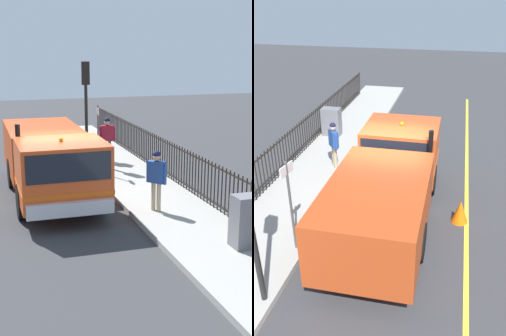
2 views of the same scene
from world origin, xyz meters
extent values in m
plane|color=#38383A|center=(0.00, 0.00, 0.00)|extent=(58.99, 58.99, 0.00)
cube|color=#A3A099|center=(2.73, 0.00, 0.08)|extent=(2.48, 26.82, 0.16)
cube|color=yellow|center=(-2.48, 0.00, 0.00)|extent=(0.12, 24.13, 0.01)
cube|color=#D84C1E|center=(-0.28, -1.21, 1.30)|extent=(2.31, 2.12, 1.64)
cube|color=black|center=(-0.28, -1.21, 1.66)|extent=(2.12, 2.16, 0.72)
cube|color=#B8411A|center=(-0.28, 2.35, 1.23)|extent=(2.31, 3.97, 1.50)
cube|color=silver|center=(-0.28, -2.35, 0.63)|extent=(2.19, 0.20, 0.36)
cube|color=#DB5914|center=(-0.28, -1.21, 0.94)|extent=(2.33, 2.14, 0.12)
cylinder|color=black|center=(0.75, -0.90, 0.48)|extent=(0.30, 0.96, 0.96)
cylinder|color=black|center=(-1.31, -0.89, 0.48)|extent=(0.30, 0.96, 0.96)
cylinder|color=black|center=(0.76, 2.35, 0.48)|extent=(0.30, 0.96, 0.96)
cylinder|color=black|center=(-1.31, 2.36, 0.48)|extent=(0.30, 0.96, 0.96)
sphere|color=orange|center=(-0.28, -1.21, 2.17)|extent=(0.12, 0.12, 0.12)
cylinder|color=black|center=(-1.28, -0.05, 1.46)|extent=(0.14, 0.14, 1.97)
cube|color=#264C99|center=(2.19, -1.75, 1.24)|extent=(0.46, 0.50, 0.59)
sphere|color=tan|center=(2.19, -1.75, 1.65)|extent=(0.22, 0.22, 0.22)
sphere|color=#14193F|center=(2.19, -1.75, 1.73)|extent=(0.21, 0.21, 0.21)
cylinder|color=tan|center=(2.24, -1.81, 0.55)|extent=(0.12, 0.12, 0.79)
cylinder|color=tan|center=(2.14, -1.68, 0.55)|extent=(0.12, 0.12, 0.79)
cylinder|color=#264C99|center=(2.36, -1.95, 1.21)|extent=(0.09, 0.09, 0.56)
cylinder|color=#264C99|center=(2.02, -1.54, 1.21)|extent=(0.09, 0.09, 0.56)
cylinder|color=black|center=(3.82, -11.40, 0.79)|extent=(0.04, 0.04, 1.28)
cylinder|color=black|center=(3.82, -11.19, 0.79)|extent=(0.04, 0.04, 1.28)
cylinder|color=black|center=(3.82, -10.98, 0.79)|extent=(0.04, 0.04, 1.28)
cylinder|color=black|center=(3.82, -10.77, 0.79)|extent=(0.04, 0.04, 1.28)
cylinder|color=black|center=(3.82, -10.56, 0.79)|extent=(0.04, 0.04, 1.28)
cylinder|color=black|center=(3.82, -10.35, 0.79)|extent=(0.04, 0.04, 1.28)
cylinder|color=black|center=(3.82, -10.14, 0.79)|extent=(0.04, 0.04, 1.28)
cylinder|color=black|center=(3.82, -9.93, 0.79)|extent=(0.04, 0.04, 1.28)
cylinder|color=black|center=(3.82, -9.72, 0.79)|extent=(0.04, 0.04, 1.28)
cylinder|color=black|center=(3.82, -9.51, 0.79)|extent=(0.04, 0.04, 1.28)
cylinder|color=black|center=(3.82, -9.31, 0.79)|extent=(0.04, 0.04, 1.28)
cylinder|color=black|center=(3.82, -9.10, 0.79)|extent=(0.04, 0.04, 1.28)
cylinder|color=black|center=(3.82, -8.89, 0.79)|extent=(0.04, 0.04, 1.28)
cylinder|color=black|center=(3.82, -8.68, 0.79)|extent=(0.04, 0.04, 1.28)
cylinder|color=black|center=(3.82, -8.47, 0.79)|extent=(0.04, 0.04, 1.28)
cylinder|color=black|center=(3.82, -8.26, 0.79)|extent=(0.04, 0.04, 1.28)
cylinder|color=black|center=(3.82, -8.05, 0.79)|extent=(0.04, 0.04, 1.28)
cylinder|color=black|center=(3.82, -7.84, 0.79)|extent=(0.04, 0.04, 1.28)
cylinder|color=black|center=(3.82, -7.63, 0.79)|extent=(0.04, 0.04, 1.28)
cylinder|color=black|center=(3.82, -7.42, 0.79)|extent=(0.04, 0.04, 1.28)
cylinder|color=black|center=(3.82, -7.21, 0.79)|extent=(0.04, 0.04, 1.28)
cylinder|color=black|center=(3.82, -7.01, 0.79)|extent=(0.04, 0.04, 1.28)
cylinder|color=black|center=(3.82, -6.80, 0.79)|extent=(0.04, 0.04, 1.28)
cylinder|color=black|center=(3.82, -6.59, 0.79)|extent=(0.04, 0.04, 1.28)
cylinder|color=black|center=(3.82, -6.38, 0.79)|extent=(0.04, 0.04, 1.28)
cylinder|color=black|center=(3.82, -6.17, 0.79)|extent=(0.04, 0.04, 1.28)
cylinder|color=black|center=(3.82, -5.96, 0.79)|extent=(0.04, 0.04, 1.28)
cylinder|color=black|center=(3.82, -5.75, 0.79)|extent=(0.04, 0.04, 1.28)
cylinder|color=black|center=(3.82, -5.54, 0.79)|extent=(0.04, 0.04, 1.28)
cylinder|color=black|center=(3.82, -5.33, 0.79)|extent=(0.04, 0.04, 1.28)
cylinder|color=black|center=(3.82, -5.12, 0.79)|extent=(0.04, 0.04, 1.28)
cylinder|color=black|center=(3.82, -4.91, 0.79)|extent=(0.04, 0.04, 1.28)
cylinder|color=black|center=(3.82, -4.71, 0.79)|extent=(0.04, 0.04, 1.28)
cylinder|color=black|center=(3.82, -4.50, 0.79)|extent=(0.04, 0.04, 1.28)
cylinder|color=black|center=(3.82, -4.29, 0.79)|extent=(0.04, 0.04, 1.28)
cylinder|color=black|center=(3.82, -4.08, 0.79)|extent=(0.04, 0.04, 1.28)
cylinder|color=black|center=(3.82, -3.87, 0.79)|extent=(0.04, 0.04, 1.28)
cylinder|color=black|center=(3.82, -3.66, 0.79)|extent=(0.04, 0.04, 1.28)
cylinder|color=black|center=(3.82, -3.45, 0.79)|extent=(0.04, 0.04, 1.28)
cylinder|color=black|center=(3.82, -3.24, 0.79)|extent=(0.04, 0.04, 1.28)
cylinder|color=black|center=(3.82, -3.03, 0.79)|extent=(0.04, 0.04, 1.28)
cylinder|color=black|center=(3.82, -2.82, 0.79)|extent=(0.04, 0.04, 1.28)
cylinder|color=black|center=(3.82, -2.61, 0.79)|extent=(0.04, 0.04, 1.28)
cylinder|color=black|center=(3.82, -2.40, 0.79)|extent=(0.04, 0.04, 1.28)
cylinder|color=black|center=(3.82, -2.20, 0.79)|extent=(0.04, 0.04, 1.28)
cylinder|color=black|center=(3.82, -1.99, 0.79)|extent=(0.04, 0.04, 1.28)
cylinder|color=black|center=(3.82, -1.78, 0.79)|extent=(0.04, 0.04, 1.28)
cylinder|color=black|center=(3.82, -1.57, 0.79)|extent=(0.04, 0.04, 1.28)
cylinder|color=black|center=(3.82, -1.36, 0.79)|extent=(0.04, 0.04, 1.28)
cylinder|color=black|center=(3.82, -1.15, 0.79)|extent=(0.04, 0.04, 1.28)
cylinder|color=black|center=(3.82, -0.94, 0.79)|extent=(0.04, 0.04, 1.28)
cylinder|color=black|center=(3.82, -0.73, 0.79)|extent=(0.04, 0.04, 1.28)
cylinder|color=black|center=(3.82, -0.52, 0.79)|extent=(0.04, 0.04, 1.28)
cylinder|color=black|center=(3.82, -0.31, 0.79)|extent=(0.04, 0.04, 1.28)
cylinder|color=black|center=(3.82, -0.10, 0.79)|extent=(0.04, 0.04, 1.28)
cylinder|color=black|center=(3.82, 0.10, 0.79)|extent=(0.04, 0.04, 1.28)
cylinder|color=black|center=(3.82, 0.31, 0.79)|extent=(0.04, 0.04, 1.28)
cylinder|color=black|center=(3.82, 0.52, 0.79)|extent=(0.04, 0.04, 1.28)
cylinder|color=black|center=(3.82, 0.73, 0.79)|extent=(0.04, 0.04, 1.28)
cube|color=black|center=(3.82, 0.00, 1.33)|extent=(0.04, 22.79, 0.04)
cube|color=black|center=(3.82, 0.00, 0.31)|extent=(0.04, 22.79, 0.04)
cube|color=slate|center=(3.30, -4.71, 0.75)|extent=(0.78, 0.49, 1.19)
cone|color=orange|center=(-2.28, 0.57, 0.33)|extent=(0.47, 0.47, 0.67)
cylinder|color=#4C4C4C|center=(1.71, 2.80, 1.35)|extent=(0.06, 0.06, 2.39)
cube|color=white|center=(1.71, 2.80, 2.35)|extent=(0.09, 0.50, 0.24)
camera|label=1|loc=(-2.46, -14.06, 4.58)|focal=53.84mm
camera|label=2|loc=(-1.88, 9.55, 6.10)|focal=39.33mm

